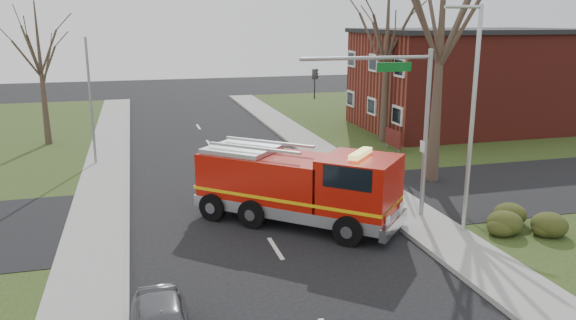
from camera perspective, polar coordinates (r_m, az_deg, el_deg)
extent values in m
plane|color=black|center=(20.11, -1.27, -8.99)|extent=(120.00, 120.00, 0.00)
cube|color=gray|center=(22.29, 14.49, -6.89)|extent=(2.40, 80.00, 0.15)
cube|color=gray|center=(19.66, -19.38, -10.17)|extent=(2.40, 80.00, 0.15)
cube|color=maroon|center=(43.15, 17.89, 7.59)|extent=(15.00, 10.00, 7.00)
cube|color=black|center=(42.93, 18.26, 12.36)|extent=(15.40, 10.40, 0.30)
cube|color=silver|center=(39.75, 8.51, 5.43)|extent=(0.12, 1.40, 1.20)
cube|color=#551513|center=(34.64, 10.64, 2.22)|extent=(0.12, 2.00, 1.00)
cylinder|color=gray|center=(34.03, 11.19, 1.21)|extent=(0.08, 0.08, 0.90)
cylinder|color=gray|center=(35.44, 10.05, 1.77)|extent=(0.08, 0.08, 0.90)
ellipsoid|color=#283413|center=(22.84, 21.97, -5.62)|extent=(2.80, 2.00, 0.90)
cone|color=#392C22|center=(27.79, 15.11, 9.73)|extent=(0.64, 0.64, 12.00)
cone|color=#392C22|center=(36.49, 9.95, 9.75)|extent=(0.56, 0.56, 10.50)
cone|color=#392C22|center=(38.51, -23.75, 7.88)|extent=(0.44, 0.44, 9.00)
cylinder|color=gray|center=(22.77, 13.81, 2.32)|extent=(0.18, 0.18, 6.80)
cylinder|color=gray|center=(21.22, 8.05, 10.22)|extent=(5.20, 0.14, 0.14)
cube|color=#0C591E|center=(21.70, 10.73, 9.27)|extent=(1.40, 0.06, 0.35)
imported|color=black|center=(20.54, 2.81, 9.23)|extent=(0.22, 0.18, 1.10)
cylinder|color=#B7BABF|center=(21.31, 18.18, 3.43)|extent=(0.16, 0.16, 8.40)
cylinder|color=#B7BABF|center=(20.61, 17.39, 14.63)|extent=(1.40, 0.12, 0.12)
cylinder|color=gray|center=(32.34, -19.40, 5.51)|extent=(0.14, 0.14, 7.00)
cube|color=#AC1207|center=(22.67, -2.00, -2.07)|extent=(5.70, 5.52, 2.14)
cube|color=#AC1207|center=(21.11, 7.25, -2.97)|extent=(3.74, 3.74, 2.44)
cube|color=#B7BABF|center=(22.39, 0.77, -4.59)|extent=(7.68, 7.31, 0.46)
cube|color=#E5B20C|center=(22.22, 0.77, -3.22)|extent=(7.69, 7.32, 0.12)
cube|color=black|center=(20.57, 10.26, -1.33)|extent=(1.65, 1.81, 0.87)
cube|color=#E5D866|center=(20.75, 7.37, 0.66)|extent=(1.36, 1.45, 0.18)
cylinder|color=black|center=(20.28, 6.15, -7.17)|extent=(1.07, 1.02, 1.12)
cylinder|color=black|center=(22.63, 8.55, -4.96)|extent=(1.07, 1.02, 1.12)
cylinder|color=black|center=(22.83, -7.64, -4.75)|extent=(1.07, 1.02, 1.12)
cylinder|color=black|center=(24.94, -4.21, -3.02)|extent=(1.07, 1.02, 1.12)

